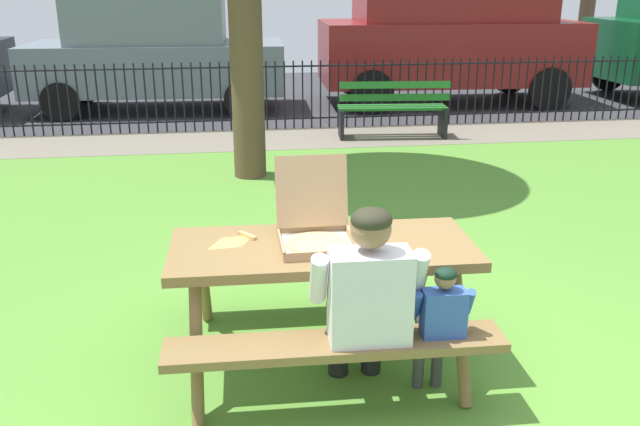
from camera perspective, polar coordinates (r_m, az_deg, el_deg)
ground at (r=5.54m, az=2.08°, el=-4.98°), size 28.00×11.05×0.02m
cobblestone_walkway at (r=10.10m, az=-2.59°, el=6.26°), size 28.00×1.40×0.01m
street_asphalt at (r=13.99m, az=-4.14°, el=9.87°), size 28.00×6.55×0.01m
picnic_table_foreground at (r=4.07m, az=0.21°, el=-4.91°), size 1.83×1.52×0.79m
pizza_box_open at (r=4.01m, az=-0.38°, el=-1.24°), size 0.44×0.50×0.48m
pizza_slice_on_table at (r=4.08m, az=-7.24°, el=-2.28°), size 0.29×0.27×0.02m
adult_at_table at (r=3.62m, az=3.90°, el=-7.14°), size 0.61×0.60×1.19m
child_at_table at (r=3.75m, az=9.99°, el=-8.88°), size 0.34×0.33×0.85m
iron_fence_streetside at (r=10.68m, az=-2.99°, el=9.92°), size 22.93×0.03×1.05m
park_bench_center at (r=10.13m, az=6.15°, el=8.64°), size 1.63×0.59×0.85m
parked_car_left at (r=12.53m, az=-13.74°, el=12.96°), size 4.47×2.06×1.94m
parked_car_center at (r=13.10m, az=10.89°, el=14.73°), size 4.77×2.21×2.46m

